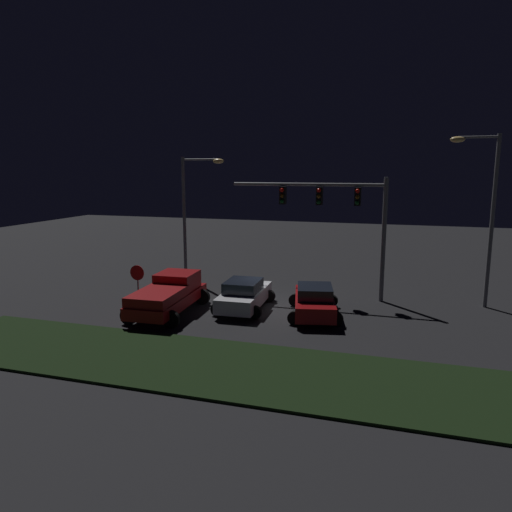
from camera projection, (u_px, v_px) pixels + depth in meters
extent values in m
plane|color=black|center=(268.00, 306.00, 24.29)|extent=(80.00, 80.00, 0.00)
cube|color=black|center=(209.00, 365.00, 16.82)|extent=(22.91, 4.85, 0.10)
cube|color=maroon|center=(168.00, 300.00, 22.86)|extent=(2.27, 5.49, 0.55)
cube|color=maroon|center=(177.00, 281.00, 23.87)|extent=(1.93, 1.99, 0.85)
cube|color=black|center=(177.00, 278.00, 23.85)|extent=(1.83, 1.61, 0.51)
cube|color=maroon|center=(158.00, 296.00, 21.74)|extent=(2.07, 3.12, 0.45)
cylinder|color=black|center=(165.00, 294.00, 25.01)|extent=(0.80, 0.22, 0.80)
cylinder|color=black|center=(202.00, 297.00, 24.52)|extent=(0.80, 0.22, 0.80)
cylinder|color=black|center=(129.00, 316.00, 21.30)|extent=(0.80, 0.22, 0.80)
cylinder|color=black|center=(171.00, 320.00, 20.81)|extent=(0.80, 0.22, 0.80)
cube|color=maroon|center=(314.00, 303.00, 22.61)|extent=(2.67, 4.68, 0.70)
cube|color=black|center=(315.00, 292.00, 22.26)|extent=(1.98, 2.29, 0.55)
cylinder|color=black|center=(295.00, 300.00, 24.21)|extent=(0.64, 0.22, 0.64)
cylinder|color=black|center=(331.00, 301.00, 24.05)|extent=(0.64, 0.22, 0.64)
cylinder|color=black|center=(295.00, 318.00, 21.28)|extent=(0.64, 0.22, 0.64)
cylinder|color=black|center=(336.00, 319.00, 21.12)|extent=(0.64, 0.22, 0.64)
cube|color=silver|center=(245.00, 297.00, 23.72)|extent=(1.98, 4.47, 0.70)
cube|color=black|center=(243.00, 286.00, 23.37)|extent=(1.68, 2.06, 0.55)
cylinder|color=black|center=(236.00, 294.00, 25.42)|extent=(0.64, 0.22, 0.64)
cylinder|color=black|center=(269.00, 296.00, 24.97)|extent=(0.64, 0.22, 0.64)
cylinder|color=black|center=(217.00, 310.00, 22.57)|extent=(0.64, 0.22, 0.64)
cylinder|color=black|center=(255.00, 312.00, 22.12)|extent=(0.64, 0.22, 0.64)
cylinder|color=slate|center=(384.00, 241.00, 24.63)|extent=(0.24, 0.24, 6.50)
cylinder|color=slate|center=(307.00, 184.00, 25.30)|extent=(8.20, 0.18, 0.18)
cube|color=black|center=(358.00, 197.00, 24.63)|extent=(0.32, 0.44, 0.95)
sphere|color=red|center=(358.00, 191.00, 24.36)|extent=(0.22, 0.22, 0.22)
sphere|color=#59380A|center=(357.00, 197.00, 24.42)|extent=(0.22, 0.22, 0.22)
sphere|color=#0C4719|center=(357.00, 203.00, 24.47)|extent=(0.22, 0.22, 0.22)
cube|color=black|center=(319.00, 196.00, 25.20)|extent=(0.32, 0.44, 0.95)
sphere|color=red|center=(319.00, 190.00, 24.93)|extent=(0.22, 0.22, 0.22)
sphere|color=#59380A|center=(319.00, 196.00, 24.99)|extent=(0.22, 0.22, 0.22)
sphere|color=#0C4719|center=(319.00, 202.00, 25.04)|extent=(0.22, 0.22, 0.22)
cube|color=black|center=(283.00, 195.00, 25.78)|extent=(0.32, 0.44, 0.95)
sphere|color=red|center=(282.00, 190.00, 25.51)|extent=(0.22, 0.22, 0.22)
sphere|color=#59380A|center=(282.00, 196.00, 25.56)|extent=(0.22, 0.22, 0.22)
sphere|color=#0C4719|center=(282.00, 201.00, 25.61)|extent=(0.22, 0.22, 0.22)
cylinder|color=slate|center=(184.00, 219.00, 29.84)|extent=(0.20, 0.20, 7.64)
cylinder|color=slate|center=(200.00, 160.00, 28.85)|extent=(2.35, 0.12, 0.12)
ellipsoid|color=#F9CC72|center=(218.00, 161.00, 28.53)|extent=(0.70, 0.44, 0.30)
cylinder|color=slate|center=(492.00, 223.00, 23.35)|extent=(0.20, 0.20, 8.58)
cylinder|color=slate|center=(478.00, 137.00, 22.88)|extent=(1.86, 0.12, 0.12)
ellipsoid|color=#F9CC72|center=(458.00, 139.00, 23.16)|extent=(0.70, 0.44, 0.30)
cylinder|color=slate|center=(138.00, 287.00, 23.64)|extent=(0.07, 0.07, 2.20)
cylinder|color=#B20C0F|center=(137.00, 273.00, 23.48)|extent=(0.76, 0.03, 0.76)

